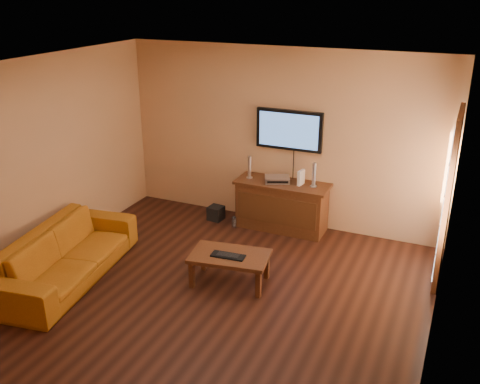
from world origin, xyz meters
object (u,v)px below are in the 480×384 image
Objects in this scene: coffee_table at (230,258)px; av_receiver at (277,179)px; speaker_left at (250,168)px; keyboard at (228,256)px; game_console at (301,178)px; media_console at (282,205)px; speaker_right at (314,176)px; television at (289,130)px; subwoofer at (216,213)px; bottle at (234,222)px; sofa at (66,247)px.

av_receiver is (-0.04, 1.79, 0.44)m from coffee_table.
speaker_left reaches higher than coffee_table.
game_console is at bearing 80.26° from keyboard.
speaker_left is at bearing 105.32° from coffee_table.
media_console is 1.84m from keyboard.
speaker_right reaches higher than coffee_table.
av_receiver is (-0.09, 0.01, 0.41)m from media_console.
television reaches higher than coffee_table.
speaker_left is at bearing 17.50° from subwoofer.
bottle is (0.39, -0.16, -0.02)m from subwoofer.
media_console reaches higher than subwoofer.
speaker_left reaches higher than sofa.
subwoofer is at bearing -173.59° from media_console.
speaker_right is at bearing -21.01° from av_receiver.
coffee_table is 1.65m from bottle.
speaker_right is 1.62× the size of game_console.
television is at bearing 88.76° from keyboard.
subwoofer is at bearing 121.42° from coffee_table.
sofa is 5.18× the size of keyboard.
speaker_left is 0.81m from game_console.
bottle is (-0.95, -0.31, -0.77)m from game_console.
bottle is at bearing -117.14° from speaker_left.
sofa is at bearing -134.34° from speaker_right.
coffee_table is at bearing -105.92° from speaker_right.
sofa is at bearing -159.90° from coffee_table.
coffee_table is 1.96m from subwoofer.
television reaches higher than av_receiver.
av_receiver is (1.91, 2.50, 0.35)m from sofa.
game_console is at bearing 11.87° from subwoofer.
sofa is 2.60m from bottle.
coffee_table is 1.92m from speaker_left.
television reaches higher than bottle.
subwoofer is at bearing -161.90° from television.
speaker_right is at bearing -52.88° from sofa.
sofa is at bearing -120.88° from bottle.
speaker_left reaches higher than av_receiver.
subwoofer is at bearing -163.80° from game_console.
keyboard is (1.95, 0.66, -0.03)m from sofa.
media_console is 1.78m from coffee_table.
game_console is (0.36, 0.02, 0.07)m from av_receiver.
speaker_right reaches higher than game_console.
speaker_right is 0.57m from av_receiver.
subwoofer is (-1.02, 1.66, -0.23)m from coffee_table.
av_receiver is at bearing 1.72° from speaker_left.
speaker_right is at bearing -22.89° from television.
subwoofer is at bearing -174.43° from speaker_right.
speaker_right is 2.00m from keyboard.
keyboard is at bearing -86.92° from coffee_table.
game_console reaches higher than subwoofer.
speaker_left is 1.96m from keyboard.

